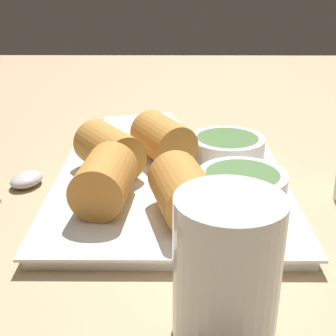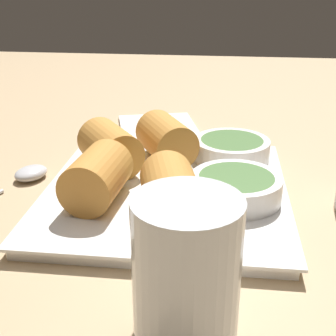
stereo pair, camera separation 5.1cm
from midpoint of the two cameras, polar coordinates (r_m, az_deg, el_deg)
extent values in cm
cube|color=tan|center=(52.97, -2.90, -4.76)|extent=(180.00, 140.00, 2.00)
cube|color=white|center=(52.34, -2.78, -3.15)|extent=(27.12, 25.31, 1.20)
cube|color=white|center=(52.00, -2.80, -2.42)|extent=(28.20, 26.32, 0.30)
cylinder|color=#C68438|center=(57.94, -3.55, 3.45)|extent=(9.55, 8.55, 5.46)
sphere|color=#6B9E47|center=(60.65, -4.79, 4.35)|extent=(3.55, 3.55, 3.55)
cylinder|color=#C68438|center=(47.72, -11.30, -1.54)|extent=(8.41, 6.21, 5.46)
sphere|color=#6B9E47|center=(50.45, -10.30, -0.04)|extent=(3.55, 3.55, 3.55)
cylinder|color=#C68438|center=(44.52, -1.91, -2.97)|extent=(8.98, 7.18, 5.46)
sphere|color=#6B9E47|center=(47.30, -2.68, -1.32)|extent=(3.55, 3.55, 3.55)
cylinder|color=#C68438|center=(55.24, -10.29, 2.08)|extent=(9.61, 9.00, 5.46)
sphere|color=#B23D2D|center=(57.94, -11.60, 3.00)|extent=(3.55, 3.55, 3.55)
cylinder|color=white|center=(49.46, 5.61, -2.08)|extent=(9.51, 9.51, 2.59)
cylinder|color=#477038|center=(49.02, 5.66, -0.96)|extent=(7.79, 7.79, 0.47)
cylinder|color=white|center=(59.54, 4.37, 2.52)|extent=(9.51, 9.51, 2.59)
cylinder|color=#477038|center=(59.17, 4.40, 3.48)|extent=(7.79, 7.79, 0.47)
ellipsoid|color=silver|center=(58.64, -19.68, -1.37)|extent=(5.34, 4.82, 1.51)
cube|color=silver|center=(74.01, -5.10, 4.71)|extent=(16.49, 15.02, 0.60)
cylinder|color=silver|center=(31.94, 1.77, -12.41)|extent=(7.30, 7.30, 10.71)
camera|label=1|loc=(0.03, -92.85, -1.24)|focal=50.00mm
camera|label=2|loc=(0.03, 87.15, 1.24)|focal=50.00mm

